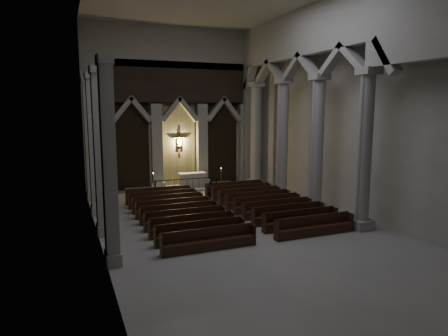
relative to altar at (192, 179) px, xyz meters
name	(u,v)px	position (x,y,z in m)	size (l,w,h in m)	color
room	(243,77)	(-0.68, -10.62, 6.93)	(24.00, 24.10, 12.00)	#9A9792
sanctuary_wall	(179,101)	(-0.68, 0.92, 5.94)	(14.00, 0.77, 12.00)	#9D9A93
right_arcade	(321,77)	(4.82, -9.29, 7.15)	(1.00, 24.00, 12.00)	#9D9A93
left_pilasters	(96,151)	(-7.43, -7.12, 3.23)	(0.60, 13.00, 8.03)	#9D9A93
sanctuary_step	(184,188)	(-0.68, -0.02, -0.60)	(8.50, 2.60, 0.15)	#9D9A93
altar	(192,179)	(0.00, 0.00, 0.00)	(2.06, 0.82, 1.04)	#B9B2A2
altar_rail	(187,183)	(-0.68, -0.79, -0.05)	(4.80, 0.09, 0.94)	black
candle_stand_left	(154,189)	(-3.25, -1.24, -0.25)	(0.27, 0.27, 1.57)	#B97238
candle_stand_right	(221,183)	(1.94, -1.08, -0.24)	(0.27, 0.27, 1.62)	#B97238
pews	(225,211)	(-0.68, -8.27, -0.36)	(9.67, 10.11, 0.95)	black
worshipper	(211,190)	(0.02, -4.06, -0.06)	(0.45, 0.30, 1.24)	black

